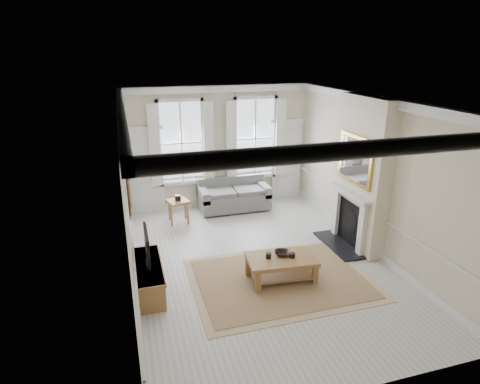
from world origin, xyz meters
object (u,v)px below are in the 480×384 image
object	(u,v)px
coffee_table	(281,261)
side_table	(178,204)
sofa	(233,197)
tv_stand	(149,277)

from	to	relation	value
coffee_table	side_table	bearing A→B (deg)	119.58
sofa	side_table	size ratio (longest dim) A/B	3.14
side_table	coffee_table	distance (m)	3.70
tv_stand	coffee_table	bearing A→B (deg)	-8.27
sofa	tv_stand	world-z (taller)	sofa
sofa	tv_stand	bearing A→B (deg)	-126.77
side_table	tv_stand	xyz separation A→B (m)	(-0.99, -3.00, -0.23)
coffee_table	tv_stand	bearing A→B (deg)	176.94
side_table	tv_stand	bearing A→B (deg)	-108.25
coffee_table	tv_stand	size ratio (longest dim) A/B	0.91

